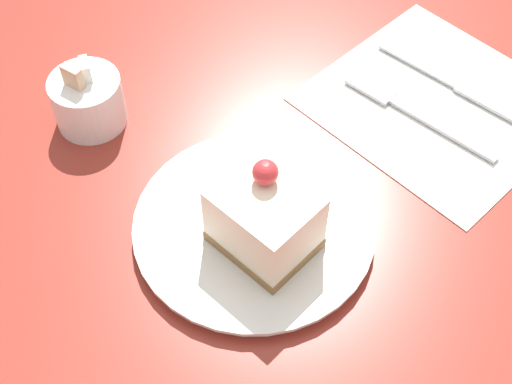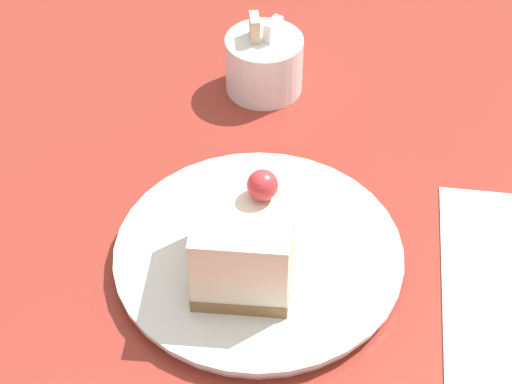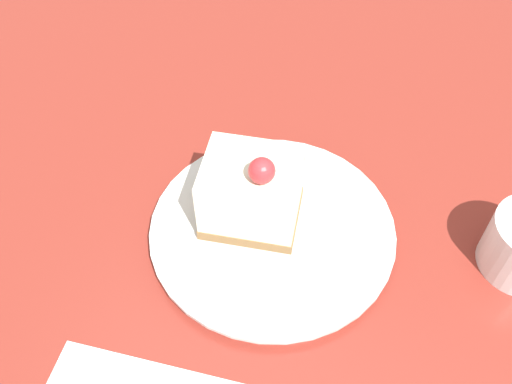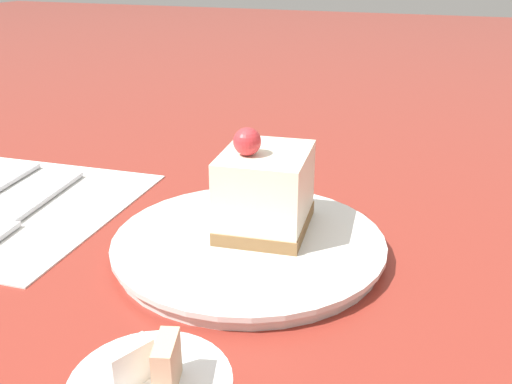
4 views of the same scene
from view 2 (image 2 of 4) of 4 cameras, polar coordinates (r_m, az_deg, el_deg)
ground_plane at (r=0.62m, az=3.11°, el=-5.74°), size 4.00×4.00×0.00m
plate at (r=0.62m, az=0.17°, el=-4.20°), size 0.21×0.21×0.01m
cake_slice at (r=0.58m, az=-0.78°, el=-3.11°), size 0.07×0.09×0.08m
sugar_bowl at (r=0.76m, az=0.54°, el=8.59°), size 0.07×0.07×0.07m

